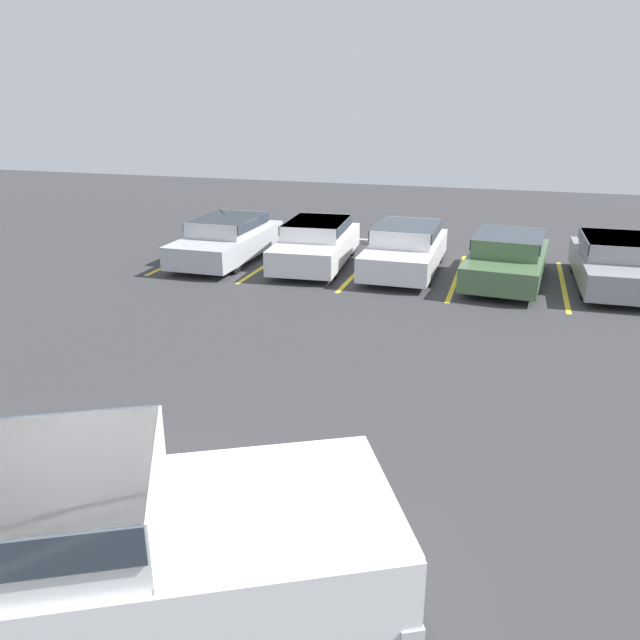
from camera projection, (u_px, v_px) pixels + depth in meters
The scene contains 13 objects.
ground_plane at pixel (138, 576), 6.26m from camera, with size 60.00×60.00×0.00m, color #38383A.
stall_stripe_a at pixel (189, 255), 18.96m from camera, with size 0.12×4.81×0.01m, color yellow.
stall_stripe_b at pixel (271, 262), 18.21m from camera, with size 0.12×4.81×0.01m, color yellow.
stall_stripe_c at pixel (360, 269), 17.46m from camera, with size 0.12×4.81×0.01m, color yellow.
stall_stripe_d at pixel (457, 277), 16.72m from camera, with size 0.12×4.81×0.01m, color yellow.
stall_stripe_e at pixel (563, 285), 15.97m from camera, with size 0.12×4.81×0.01m, color yellow.
pickup_truck at pixel (80, 553), 5.31m from camera, with size 5.81×4.31×1.76m.
parked_sedan_a at pixel (228, 237), 18.24m from camera, with size 1.85×4.54×1.26m.
parked_sedan_b at pixel (317, 241), 17.73m from camera, with size 2.11×4.53×1.26m.
parked_sedan_c at pixel (406, 247), 17.06m from camera, with size 1.81×4.35×1.28m.
parked_sedan_d at pixel (507, 257), 16.07m from camera, with size 2.15×4.34×1.25m.
parked_sedan_e at pixel (617, 261), 15.62m from camera, with size 1.95×4.32×1.26m.
wheel_stop_curb at pixel (364, 242), 20.47m from camera, with size 1.89×0.20×0.14m, color #B7B2A8.
Camera 1 is at (3.24, -4.26, 4.53)m, focal length 35.00 mm.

